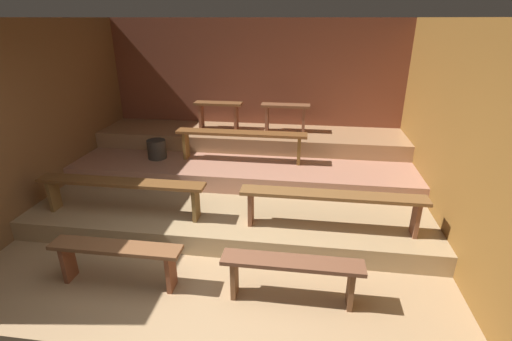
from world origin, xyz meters
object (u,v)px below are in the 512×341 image
(bench_upper_right, at_px, (285,112))
(bench_middle_center, at_px, (241,137))
(bench_lower_left, at_px, (121,187))
(bench_lower_right, at_px, (332,200))
(bench_floor_left, at_px, (117,254))
(bench_upper_left, at_px, (218,110))
(pail_middle, at_px, (157,149))
(bench_floor_right, at_px, (292,270))

(bench_upper_right, bearing_deg, bench_middle_center, -125.47)
(bench_lower_left, relative_size, bench_lower_right, 1.00)
(bench_floor_left, height_order, bench_middle_center, bench_middle_center)
(bench_upper_left, relative_size, pail_middle, 2.76)
(bench_floor_right, bearing_deg, bench_lower_right, 67.75)
(bench_middle_center, height_order, pail_middle, bench_middle_center)
(bench_floor_right, distance_m, pail_middle, 3.38)
(bench_middle_center, relative_size, pail_middle, 6.72)
(bench_floor_left, height_order, bench_floor_right, same)
(bench_floor_left, distance_m, bench_floor_right, 1.83)
(bench_middle_center, bearing_deg, bench_lower_left, -131.07)
(bench_floor_left, distance_m, pail_middle, 2.49)
(bench_lower_right, bearing_deg, bench_upper_right, 107.07)
(bench_middle_center, distance_m, bench_upper_right, 1.11)
(bench_upper_left, bearing_deg, pail_middle, -129.98)
(bench_lower_left, distance_m, bench_lower_right, 2.66)
(bench_lower_right, bearing_deg, bench_floor_right, -112.25)
(bench_floor_right, distance_m, bench_upper_left, 3.80)
(bench_lower_left, distance_m, bench_upper_right, 3.10)
(pail_middle, bearing_deg, bench_middle_center, 3.54)
(bench_lower_left, bearing_deg, bench_upper_right, 50.92)
(bench_upper_right, bearing_deg, bench_lower_left, -129.08)
(bench_middle_center, relative_size, bench_upper_right, 2.44)
(bench_lower_left, height_order, bench_upper_right, bench_upper_right)
(bench_floor_left, xyz_separation_m, bench_upper_right, (1.52, 3.39, 0.76))
(bench_lower_left, relative_size, bench_middle_center, 1.06)
(bench_floor_right, relative_size, bench_middle_center, 0.68)
(bench_upper_right, xyz_separation_m, pail_middle, (-2.02, -0.97, -0.45))
(bench_lower_right, relative_size, bench_upper_right, 2.59)
(bench_lower_right, relative_size, bench_upper_left, 2.59)
(bench_floor_right, xyz_separation_m, bench_lower_left, (-2.25, 1.01, 0.29))
(bench_lower_right, xyz_separation_m, bench_middle_center, (-1.36, 1.49, 0.26))
(bench_middle_center, bearing_deg, bench_upper_right, 54.53)
(bench_floor_left, relative_size, bench_upper_right, 1.65)
(bench_floor_right, distance_m, bench_upper_right, 3.49)
(bench_floor_left, relative_size, bench_upper_left, 1.65)
(bench_floor_left, distance_m, bench_lower_right, 2.48)
(bench_lower_left, distance_m, bench_upper_left, 2.54)
(bench_middle_center, bearing_deg, bench_lower_right, -47.64)
(bench_lower_left, bearing_deg, bench_floor_left, -67.75)
(bench_floor_left, bearing_deg, pail_middle, 101.64)
(bench_floor_left, bearing_deg, bench_upper_right, 65.90)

